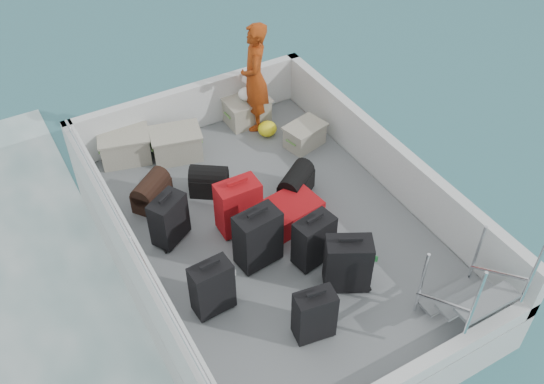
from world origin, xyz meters
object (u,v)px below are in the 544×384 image
at_px(suitcase_2, 169,220).
at_px(crate_2, 247,111).
at_px(suitcase_8, 288,214).
at_px(suitcase_4, 258,239).
at_px(crate_3, 305,136).
at_px(suitcase_6, 348,264).
at_px(crate_1, 177,145).
at_px(crate_0, 125,148).
at_px(passenger, 255,78).
at_px(suitcase_5, 238,207).
at_px(suitcase_3, 314,316).
at_px(suitcase_7, 314,241).
at_px(suitcase_0, 212,289).

xyz_separation_m(suitcase_2, crate_2, (1.92, 1.67, -0.13)).
bearing_deg(suitcase_2, suitcase_8, -48.84).
bearing_deg(suitcase_4, crate_3, 37.78).
relative_size(suitcase_6, crate_1, 1.06).
bearing_deg(suitcase_2, suitcase_6, -79.05).
distance_m(crate_0, passenger, 2.04).
bearing_deg(suitcase_6, crate_3, 96.69).
distance_m(suitcase_5, suitcase_8, 0.63).
relative_size(suitcase_3, suitcase_7, 0.98).
xyz_separation_m(crate_0, passenger, (1.94, -0.18, 0.62)).
bearing_deg(suitcase_0, suitcase_8, 25.09).
height_order(suitcase_5, suitcase_7, suitcase_5).
xyz_separation_m(suitcase_4, crate_3, (1.62, 1.59, -0.21)).
relative_size(suitcase_4, crate_3, 1.43).
bearing_deg(suitcase_3, crate_1, 100.11).
relative_size(crate_1, crate_2, 1.06).
xyz_separation_m(suitcase_7, crate_2, (0.63, 2.81, -0.14)).
relative_size(suitcase_3, crate_2, 1.03).
xyz_separation_m(suitcase_5, passenger, (1.20, 1.78, 0.46)).
xyz_separation_m(suitcase_2, suitcase_6, (1.41, -1.62, 0.03)).
bearing_deg(suitcase_8, suitcase_6, 175.28).
bearing_deg(suitcase_3, crate_2, 81.38).
bearing_deg(suitcase_3, suitcase_6, 38.35).
distance_m(crate_0, crate_1, 0.70).
distance_m(suitcase_0, passenger, 3.41).
height_order(suitcase_7, crate_1, suitcase_7).
xyz_separation_m(suitcase_0, passenger, (2.00, 2.73, 0.48)).
xyz_separation_m(crate_0, crate_2, (1.87, -0.05, -0.01)).
distance_m(suitcase_0, crate_3, 3.07).
relative_size(suitcase_6, suitcase_7, 1.07).
bearing_deg(suitcase_0, crate_0, 85.75).
bearing_deg(suitcase_6, suitcase_7, 132.60).
distance_m(suitcase_5, suitcase_7, 1.02).
relative_size(crate_2, passenger, 0.38).
bearing_deg(suitcase_2, crate_2, 10.85).
relative_size(crate_2, crate_3, 1.18).
bearing_deg(suitcase_6, suitcase_0, -168.72).
bearing_deg(suitcase_3, suitcase_4, 99.61).
distance_m(suitcase_3, suitcase_7, 1.02).
bearing_deg(suitcase_8, suitcase_4, 113.28).
distance_m(crate_1, passenger, 1.45).
bearing_deg(suitcase_8, crate_3, -47.35).
bearing_deg(suitcase_7, suitcase_6, -85.64).
bearing_deg(suitcase_8, suitcase_7, 167.01).
relative_size(crate_1, crate_3, 1.25).
bearing_deg(suitcase_7, suitcase_0, 172.38).
height_order(crate_1, crate_2, crate_1).
relative_size(suitcase_7, crate_3, 1.24).
height_order(suitcase_3, suitcase_4, suitcase_4).
distance_m(suitcase_0, suitcase_6, 1.48).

